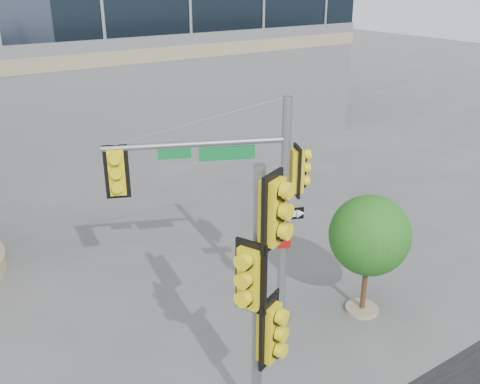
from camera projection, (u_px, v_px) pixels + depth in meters
ground at (269, 373)px, 12.24m from camera, size 120.00×120.00×0.00m
main_signal_pole at (241, 193)px, 12.58m from camera, size 4.33×2.21×5.95m
secondary_signal_pole at (262, 288)px, 9.55m from camera, size 1.05×0.76×5.58m
street_tree at (370, 238)px, 13.72m from camera, size 2.14×2.09×3.33m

